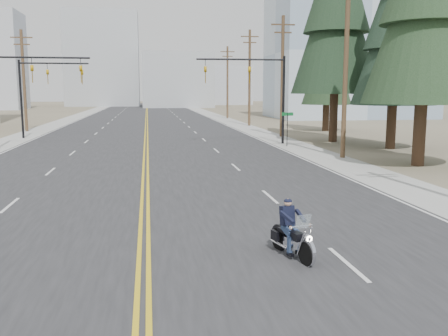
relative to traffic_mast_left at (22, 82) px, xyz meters
name	(u,v)px	position (x,y,z in m)	size (l,w,h in m)	color
road	(147,119)	(8.98, 38.00, -4.93)	(20.00, 200.00, 0.01)	#303033
sidewalk_left	(69,120)	(-2.52, 38.00, -4.93)	(3.00, 200.00, 0.01)	#A5A5A0
sidewalk_right	(221,118)	(20.48, 38.00, -4.93)	(3.00, 200.00, 0.01)	#A5A5A0
traffic_mast_left	(22,82)	(0.00, 0.00, 0.00)	(7.10, 0.26, 7.00)	black
traffic_mast_right	(259,82)	(17.95, 0.00, 0.00)	(7.10, 0.26, 7.00)	black
traffic_mast_far	(40,84)	(-0.33, 8.00, -0.06)	(6.10, 0.26, 7.00)	black
street_sign	(287,123)	(19.78, -2.00, -3.13)	(0.90, 0.06, 2.62)	black
utility_pole_b	(346,63)	(21.48, -9.00, 1.05)	(2.20, 0.30, 11.50)	brown
utility_pole_c	(282,75)	(21.48, 6.00, 0.79)	(2.20, 0.30, 11.00)	brown
utility_pole_d	(250,76)	(21.48, 21.00, 1.05)	(2.20, 0.30, 11.50)	brown
utility_pole_e	(227,81)	(21.48, 38.00, 0.79)	(2.20, 0.30, 11.00)	brown
utility_pole_left	(24,79)	(-3.52, 16.00, 0.54)	(2.20, 0.30, 10.50)	brown
glass_building	(348,54)	(40.98, 38.00, 5.06)	(24.00, 16.00, 20.00)	#9EB5CC
haze_bldg_b	(177,80)	(16.98, 93.00, 2.06)	(18.00, 14.00, 14.00)	#ADB2B7
haze_bldg_c	(314,71)	(48.98, 78.00, 4.06)	(16.00, 12.00, 18.00)	#B7BCC6
haze_bldg_d	(103,60)	(-3.02, 108.00, 8.06)	(20.00, 15.00, 26.00)	#ADB2B7
haze_bldg_e	(227,85)	(33.98, 118.00, 1.06)	(14.00, 14.00, 12.00)	#B7BCC6
motorcyclist	(292,229)	(12.77, -27.25, -4.19)	(0.82, 1.92, 1.50)	black
conifer_mid	(397,20)	(26.99, -4.57, 4.39)	(6.09, 6.09, 16.25)	#382619
conifer_tall	(337,0)	(24.64, 1.05, 6.64)	(7.25, 7.25, 20.15)	#382619
conifer_far	(328,54)	(28.04, 12.16, 3.19)	(5.29, 5.29, 14.17)	#382619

